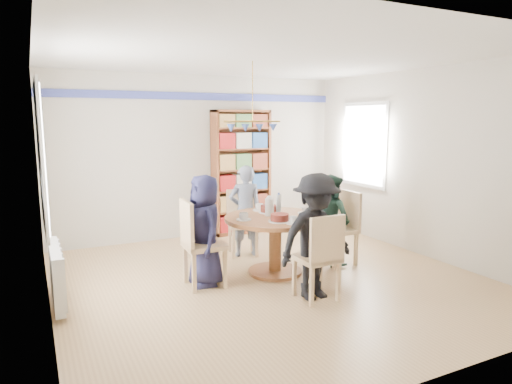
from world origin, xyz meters
TOP-DOWN VIEW (x-y plane):
  - ground at (0.00, 0.00)m, footprint 5.00×5.00m
  - room_shell at (-0.26, 0.87)m, footprint 5.00×5.00m
  - radiator at (-2.42, 0.30)m, footprint 0.12×1.00m
  - dining_table at (0.17, 0.20)m, footprint 1.30×1.30m
  - chair_left at (-0.89, 0.18)m, footprint 0.48×0.48m
  - chair_right at (1.21, 0.16)m, footprint 0.45×0.45m
  - chair_far at (0.17, 1.20)m, footprint 0.51×0.51m
  - chair_near at (0.18, -0.83)m, footprint 0.43×0.43m
  - person_left at (-0.77, 0.22)m, footprint 0.44×0.66m
  - person_right at (1.07, 0.23)m, footprint 0.50×0.63m
  - person_far at (0.16, 1.07)m, footprint 0.54×0.41m
  - person_near at (0.17, -0.74)m, footprint 0.94×0.59m
  - bookshelf at (0.68, 2.34)m, footprint 1.02×0.30m
  - tableware at (0.15, 0.22)m, footprint 1.07×1.07m

SIDE VIEW (x-z plane):
  - ground at x=0.00m, z-range 0.00..0.00m
  - radiator at x=-2.42m, z-range 0.05..0.65m
  - chair_far at x=0.17m, z-range 0.05..1.00m
  - chair_near at x=0.18m, z-range 0.05..1.02m
  - chair_right at x=1.21m, z-range 0.05..1.05m
  - dining_table at x=0.17m, z-range 0.18..0.93m
  - chair_left at x=-0.89m, z-range 0.05..1.10m
  - person_right at x=1.07m, z-range 0.00..1.24m
  - person_far at x=0.16m, z-range 0.00..1.33m
  - person_left at x=-0.77m, z-range 0.00..1.34m
  - person_near at x=0.17m, z-range 0.00..1.40m
  - tableware at x=0.15m, z-range 0.67..0.95m
  - bookshelf at x=0.68m, z-range -0.02..2.12m
  - room_shell at x=-0.26m, z-range -0.85..4.15m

